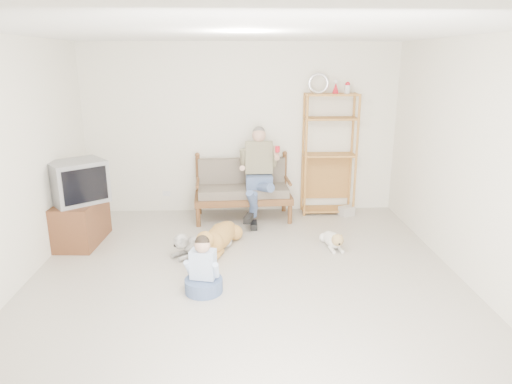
{
  "coord_description": "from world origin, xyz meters",
  "views": [
    {
      "loc": [
        -0.09,
        -4.55,
        2.45
      ],
      "look_at": [
        0.16,
        1.0,
        0.82
      ],
      "focal_mm": 32.0,
      "sensor_mm": 36.0,
      "label": 1
    }
  ],
  "objects_px": {
    "loveseat": "(243,188)",
    "tv_stand": "(81,222)",
    "golden_retriever": "(217,238)",
    "etagere": "(329,153)"
  },
  "relations": [
    {
      "from": "loveseat",
      "to": "tv_stand",
      "type": "distance_m",
      "value": 2.44
    },
    {
      "from": "golden_retriever",
      "to": "tv_stand",
      "type": "bearing_deg",
      "value": -171.98
    },
    {
      "from": "loveseat",
      "to": "etagere",
      "type": "xyz_separation_m",
      "value": [
        1.39,
        0.18,
        0.51
      ]
    },
    {
      "from": "loveseat",
      "to": "tv_stand",
      "type": "xyz_separation_m",
      "value": [
        -2.24,
        -0.95,
        -0.19
      ]
    },
    {
      "from": "etagere",
      "to": "golden_retriever",
      "type": "bearing_deg",
      "value": -139.94
    },
    {
      "from": "loveseat",
      "to": "golden_retriever",
      "type": "bearing_deg",
      "value": -108.78
    },
    {
      "from": "loveseat",
      "to": "etagere",
      "type": "bearing_deg",
      "value": 4.41
    },
    {
      "from": "loveseat",
      "to": "golden_retriever",
      "type": "distance_m",
      "value": 1.38
    },
    {
      "from": "tv_stand",
      "to": "etagere",
      "type": "bearing_deg",
      "value": 21.17
    },
    {
      "from": "etagere",
      "to": "golden_retriever",
      "type": "distance_m",
      "value": 2.43
    }
  ]
}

